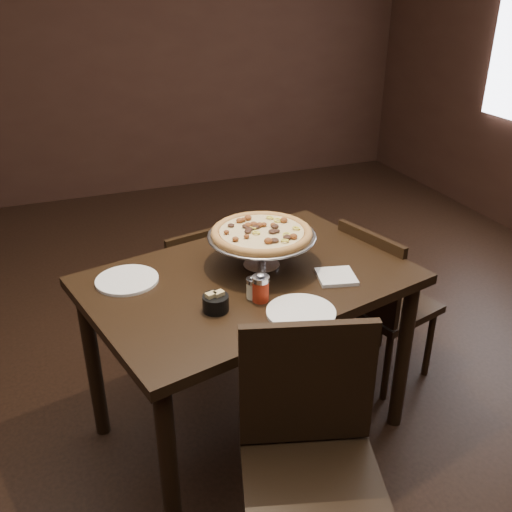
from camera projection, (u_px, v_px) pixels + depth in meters
name	position (u px, v px, depth m)	size (l,w,h in m)	color
room	(241.00, 140.00, 2.19)	(6.04, 7.04, 2.84)	black
dining_table	(249.00, 298.00, 2.45)	(1.50, 1.17, 0.83)	black
pizza_stand	(262.00, 233.00, 2.41)	(0.47, 0.47, 0.19)	#B2B2B9
parmesan_shaker	(253.00, 288.00, 2.22)	(0.05, 0.05, 0.10)	beige
pepper_flake_shaker	(261.00, 288.00, 2.20)	(0.07, 0.07, 0.12)	#99210D
packet_caddy	(216.00, 302.00, 2.15)	(0.10, 0.10, 0.08)	black
napkin_stack	(336.00, 277.00, 2.38)	(0.15, 0.15, 0.02)	silver
plate_left	(127.00, 280.00, 2.36)	(0.26, 0.26, 0.01)	white
plate_near	(301.00, 312.00, 2.13)	(0.26, 0.26, 0.01)	white
serving_spatula	(283.00, 230.00, 2.46)	(0.15, 0.15, 0.02)	#B2B2B9
chair_far	(193.00, 288.00, 3.09)	(0.46, 0.46, 0.82)	black
chair_near	(311.00, 458.00, 1.89)	(0.57, 0.57, 0.98)	black
chair_side	(380.00, 299.00, 2.91)	(0.51, 0.51, 0.88)	black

